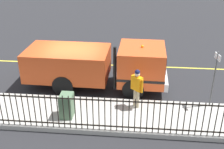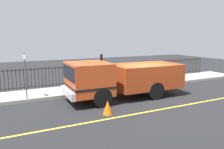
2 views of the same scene
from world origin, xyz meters
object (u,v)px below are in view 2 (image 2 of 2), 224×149
work_truck (119,77)px  traffic_cone (108,107)px  street_sign (25,71)px  worker_standing (80,74)px  utility_cabinet (113,77)px

work_truck → traffic_cone: work_truck is taller
traffic_cone → street_sign: 4.89m
work_truck → traffic_cone: 2.79m
work_truck → worker_standing: size_ratio=3.95×
utility_cabinet → traffic_cone: utility_cabinet is taller
work_truck → worker_standing: work_truck is taller
traffic_cone → utility_cabinet: bearing=-29.2°
traffic_cone → street_sign: size_ratio=0.26×
work_truck → street_sign: 4.95m
worker_standing → traffic_cone: 4.13m
work_truck → street_sign: size_ratio=2.79×
worker_standing → utility_cabinet: size_ratio=1.81×
worker_standing → utility_cabinet: (0.92, -2.68, -0.57)m
utility_cabinet → worker_standing: bearing=108.9°
work_truck → worker_standing: bearing=40.0°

